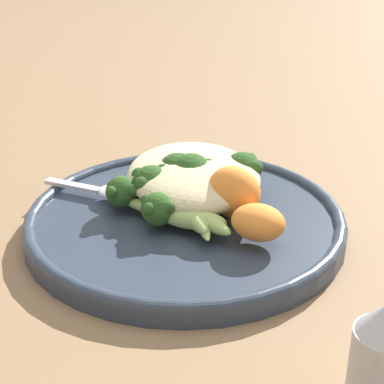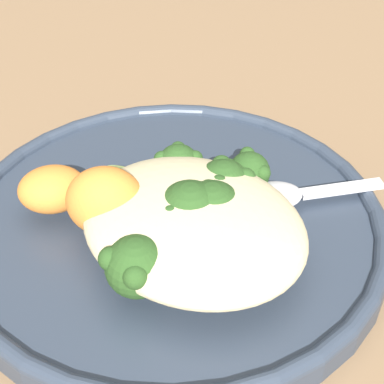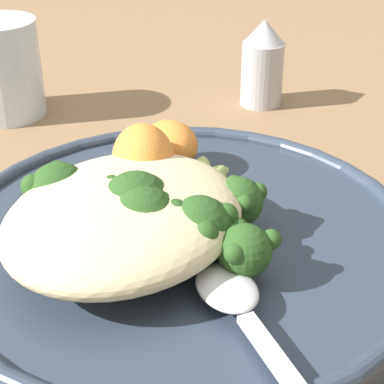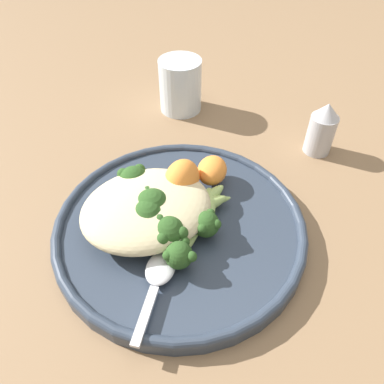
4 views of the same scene
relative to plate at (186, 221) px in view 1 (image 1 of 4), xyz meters
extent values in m
plane|color=#846647|center=(-0.01, 0.00, -0.01)|extent=(4.00, 4.00, 0.00)
cylinder|color=#2D3847|center=(0.00, 0.00, 0.00)|extent=(0.30, 0.30, 0.02)
torus|color=#2D3847|center=(0.00, 0.00, 0.00)|extent=(0.30, 0.30, 0.01)
ellipsoid|color=beige|center=(-0.03, 0.01, 0.03)|extent=(0.15, 0.13, 0.04)
ellipsoid|color=#9EBC66|center=(0.01, 0.03, 0.02)|extent=(0.09, 0.07, 0.01)
sphere|color=#284C1E|center=(-0.04, 0.06, 0.03)|extent=(0.04, 0.04, 0.04)
sphere|color=#284C1E|center=(-0.02, 0.07, 0.04)|extent=(0.01, 0.01, 0.01)
sphere|color=#284C1E|center=(-0.05, 0.07, 0.04)|extent=(0.01, 0.01, 0.01)
sphere|color=#284C1E|center=(-0.05, 0.05, 0.04)|extent=(0.01, 0.01, 0.01)
sphere|color=#284C1E|center=(-0.02, 0.05, 0.04)|extent=(0.01, 0.01, 0.01)
ellipsoid|color=#9EBC66|center=(0.01, 0.02, 0.02)|extent=(0.09, 0.05, 0.02)
sphere|color=#284C1E|center=(-0.03, 0.04, 0.03)|extent=(0.03, 0.03, 0.03)
sphere|color=#284C1E|center=(-0.02, 0.05, 0.03)|extent=(0.01, 0.01, 0.01)
sphere|color=#284C1E|center=(-0.04, 0.04, 0.03)|extent=(0.01, 0.01, 0.01)
sphere|color=#284C1E|center=(-0.02, 0.03, 0.03)|extent=(0.01, 0.01, 0.01)
ellipsoid|color=#9EBC66|center=(0.02, 0.01, 0.02)|extent=(0.10, 0.02, 0.01)
sphere|color=#284C1E|center=(-0.03, 0.01, 0.03)|extent=(0.04, 0.04, 0.04)
sphere|color=#284C1E|center=(-0.03, 0.03, 0.04)|extent=(0.02, 0.02, 0.02)
sphere|color=#284C1E|center=(-0.03, -0.01, 0.04)|extent=(0.02, 0.02, 0.02)
ellipsoid|color=#9EBC66|center=(0.01, 0.00, 0.02)|extent=(0.10, 0.03, 0.02)
sphere|color=#284C1E|center=(-0.04, 0.00, 0.03)|extent=(0.04, 0.04, 0.04)
sphere|color=#284C1E|center=(-0.03, 0.01, 0.04)|extent=(0.02, 0.02, 0.02)
sphere|color=#284C1E|center=(-0.05, 0.00, 0.04)|extent=(0.02, 0.02, 0.02)
sphere|color=#284C1E|center=(-0.03, -0.02, 0.04)|extent=(0.02, 0.02, 0.02)
ellipsoid|color=#9EBC66|center=(0.02, 0.00, 0.02)|extent=(0.11, 0.07, 0.02)
sphere|color=#284C1E|center=(-0.03, -0.03, 0.03)|extent=(0.03, 0.03, 0.03)
sphere|color=#284C1E|center=(-0.02, -0.02, 0.03)|extent=(0.01, 0.01, 0.01)
sphere|color=#284C1E|center=(-0.04, -0.02, 0.03)|extent=(0.01, 0.01, 0.01)
sphere|color=#284C1E|center=(-0.04, -0.04, 0.03)|extent=(0.01, 0.01, 0.01)
sphere|color=#284C1E|center=(-0.02, -0.04, 0.03)|extent=(0.01, 0.01, 0.01)
ellipsoid|color=#9EBC66|center=(0.01, -0.01, 0.02)|extent=(0.08, 0.05, 0.02)
sphere|color=#284C1E|center=(-0.02, -0.03, 0.03)|extent=(0.04, 0.04, 0.04)
sphere|color=#284C1E|center=(-0.01, -0.02, 0.04)|extent=(0.01, 0.01, 0.01)
sphere|color=#284C1E|center=(-0.03, -0.02, 0.04)|extent=(0.01, 0.01, 0.01)
sphere|color=#284C1E|center=(-0.03, -0.04, 0.04)|extent=(0.01, 0.01, 0.01)
sphere|color=#284C1E|center=(-0.01, -0.04, 0.04)|extent=(0.01, 0.01, 0.01)
ellipsoid|color=#9EBC66|center=(0.01, -0.02, 0.02)|extent=(0.08, 0.08, 0.01)
sphere|color=#284C1E|center=(-0.02, -0.06, 0.03)|extent=(0.03, 0.03, 0.03)
sphere|color=#284C1E|center=(-0.02, -0.05, 0.03)|extent=(0.01, 0.01, 0.01)
sphere|color=#284C1E|center=(-0.03, -0.06, 0.03)|extent=(0.01, 0.01, 0.01)
sphere|color=#284C1E|center=(-0.02, -0.07, 0.03)|extent=(0.01, 0.01, 0.01)
ellipsoid|color=#9EBC66|center=(0.03, 0.00, 0.02)|extent=(0.04, 0.06, 0.02)
sphere|color=#284C1E|center=(0.02, -0.03, 0.03)|extent=(0.03, 0.03, 0.03)
sphere|color=#284C1E|center=(0.03, -0.02, 0.03)|extent=(0.01, 0.01, 0.01)
sphere|color=#284C1E|center=(0.01, -0.02, 0.03)|extent=(0.01, 0.01, 0.01)
sphere|color=#284C1E|center=(0.01, -0.04, 0.03)|extent=(0.01, 0.01, 0.01)
sphere|color=#284C1E|center=(0.03, -0.04, 0.03)|extent=(0.01, 0.01, 0.01)
ellipsoid|color=orange|center=(0.06, 0.05, 0.03)|extent=(0.06, 0.06, 0.03)
ellipsoid|color=orange|center=(0.02, 0.04, 0.03)|extent=(0.06, 0.06, 0.05)
cube|color=silver|center=(-0.07, -0.10, 0.01)|extent=(0.04, 0.06, 0.00)
ellipsoid|color=silver|center=(-0.04, -0.06, 0.02)|extent=(0.05, 0.05, 0.01)
cylinder|color=#B2B2B7|center=(0.24, 0.07, 0.02)|extent=(0.04, 0.04, 0.06)
camera|label=1|loc=(0.51, -0.10, 0.28)|focal=60.00mm
camera|label=2|loc=(-0.24, 0.23, 0.29)|focal=60.00mm
camera|label=3|loc=(-0.27, -0.18, 0.22)|focal=60.00mm
camera|label=4|loc=(-0.09, -0.27, 0.34)|focal=35.00mm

